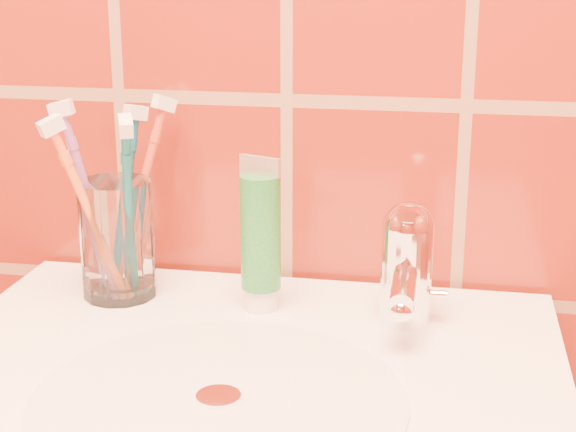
# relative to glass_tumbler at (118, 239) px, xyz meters

# --- Properties ---
(glass_tumbler) EXTENTS (0.10, 0.10, 0.12)m
(glass_tumbler) POSITION_rel_glass_tumbler_xyz_m (0.00, 0.00, 0.00)
(glass_tumbler) COLOR white
(glass_tumbler) RESTS_ON pedestal_sink
(toothpaste_tube) EXTENTS (0.04, 0.04, 0.15)m
(toothpaste_tube) POSITION_rel_glass_tumbler_xyz_m (0.15, -0.01, 0.01)
(toothpaste_tube) COLOR white
(toothpaste_tube) RESTS_ON pedestal_sink
(faucet) EXTENTS (0.05, 0.11, 0.12)m
(faucet) POSITION_rel_glass_tumbler_xyz_m (0.29, -0.02, 0.00)
(faucet) COLOR white
(faucet) RESTS_ON pedestal_sink
(toothbrush_0) EXTENTS (0.11, 0.15, 0.22)m
(toothbrush_0) POSITION_rel_glass_tumbler_xyz_m (0.02, -0.02, 0.04)
(toothbrush_0) COLOR #0D686D
(toothbrush_0) RESTS_ON glass_tumbler
(toothbrush_1) EXTENTS (0.09, 0.08, 0.21)m
(toothbrush_1) POSITION_rel_glass_tumbler_xyz_m (-0.02, -0.01, 0.04)
(toothbrush_1) COLOR #8F4DA5
(toothbrush_1) RESTS_ON glass_tumbler
(toothbrush_2) EXTENTS (0.09, 0.10, 0.21)m
(toothbrush_2) POSITION_rel_glass_tumbler_xyz_m (0.00, 0.02, 0.03)
(toothbrush_2) COLOR #0C4F6A
(toothbrush_2) RESTS_ON glass_tumbler
(toothbrush_3) EXTENTS (0.14, 0.14, 0.21)m
(toothbrush_3) POSITION_rel_glass_tumbler_xyz_m (-0.01, -0.03, 0.04)
(toothbrush_3) COLOR orange
(toothbrush_3) RESTS_ON glass_tumbler
(toothbrush_4) EXTENTS (0.14, 0.15, 0.22)m
(toothbrush_4) POSITION_rel_glass_tumbler_xyz_m (0.01, 0.03, 0.04)
(toothbrush_4) COLOR #C04329
(toothbrush_4) RESTS_ON glass_tumbler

